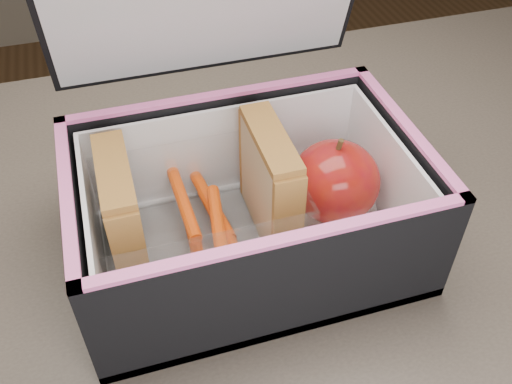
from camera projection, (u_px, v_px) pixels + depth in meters
kitchen_table at (219, 334)px, 0.58m from camera, size 1.20×0.80×0.75m
lunch_bag at (247, 198)px, 0.50m from camera, size 0.30×0.26×0.30m
plastic_tub at (200, 214)px, 0.51m from camera, size 0.18×0.13×0.07m
sandwich_left at (123, 214)px, 0.48m from camera, size 0.03×0.09×0.11m
sandwich_right at (270, 183)px, 0.51m from camera, size 0.03×0.10×0.11m
carrot_sticks at (210, 227)px, 0.52m from camera, size 0.05×0.15×0.03m
paper_napkin at (335, 213)px, 0.55m from camera, size 0.10×0.10×0.01m
red_apple at (335, 181)px, 0.52m from camera, size 0.11×0.11×0.09m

